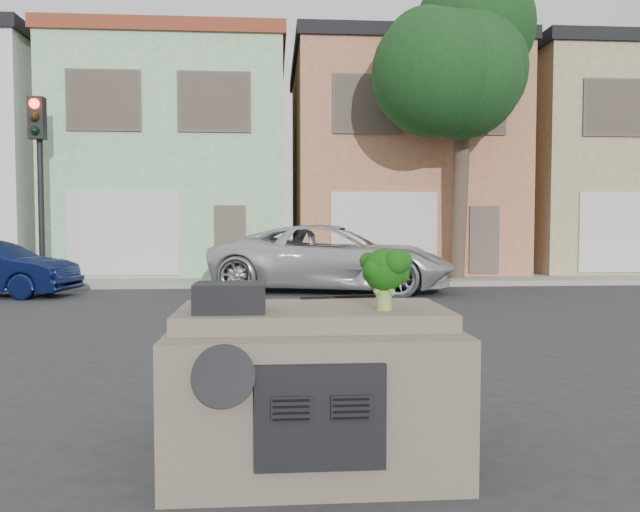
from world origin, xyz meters
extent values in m
plane|color=#303033|center=(0.00, 0.00, 0.00)|extent=(120.00, 120.00, 0.00)
cube|color=gray|center=(0.00, 10.50, 0.07)|extent=(40.00, 3.00, 0.15)
cube|color=#9CD59B|center=(-3.50, 14.50, 3.77)|extent=(7.20, 8.20, 7.55)
cube|color=#BA7653|center=(4.00, 14.50, 3.77)|extent=(7.20, 8.20, 7.55)
cube|color=tan|center=(11.50, 14.50, 3.77)|extent=(7.20, 8.20, 7.55)
imported|color=silver|center=(1.22, 8.12, 0.00)|extent=(6.62, 4.28, 1.70)
cube|color=black|center=(-6.50, 9.50, 2.55)|extent=(0.40, 0.40, 5.10)
cube|color=#153A16|center=(5.00, 9.80, 4.25)|extent=(4.40, 4.00, 8.50)
cube|color=#6C6250|center=(0.00, -3.00, 0.56)|extent=(2.00, 1.80, 1.12)
cube|color=black|center=(-0.58, -3.35, 1.22)|extent=(0.48, 0.38, 0.20)
cube|color=black|center=(0.28, -2.62, 1.13)|extent=(0.69, 0.15, 0.02)
cube|color=#0F3A0A|center=(0.49, -3.34, 1.34)|extent=(0.40, 0.40, 0.44)
camera|label=1|loc=(-0.28, -7.64, 1.73)|focal=35.00mm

